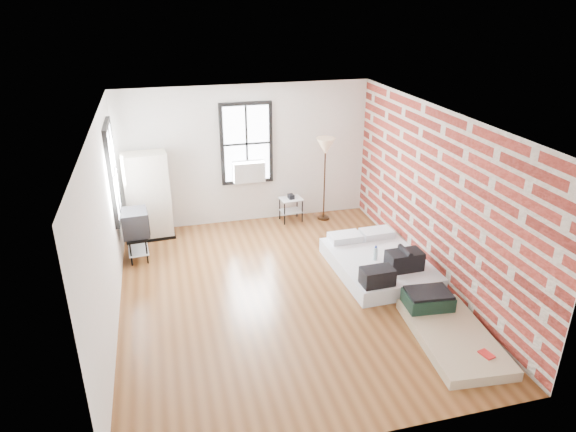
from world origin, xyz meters
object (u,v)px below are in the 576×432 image
object	(u,v)px
tv_stand	(136,225)
floor_lamp	(325,150)
mattress_main	(379,263)
wardrobe	(148,197)
mattress_bare	(447,327)
side_table	(291,203)

from	to	relation	value
tv_stand	floor_lamp	bearing A→B (deg)	8.63
mattress_main	wardrobe	xyz separation A→B (m)	(-3.72, 2.39, 0.67)
mattress_bare	wardrobe	xyz separation A→B (m)	(-3.92, 4.24, 0.72)
mattress_main	wardrobe	distance (m)	4.47
mattress_bare	floor_lamp	bearing A→B (deg)	100.54
mattress_main	wardrobe	world-z (taller)	wardrobe
wardrobe	side_table	distance (m)	2.86
mattress_bare	floor_lamp	xyz separation A→B (m)	(-0.40, 4.24, 1.37)
floor_lamp	tv_stand	bearing A→B (deg)	-167.53
mattress_main	wardrobe	bearing A→B (deg)	145.58
mattress_main	mattress_bare	size ratio (longest dim) A/B	1.07
mattress_main	side_table	world-z (taller)	mattress_main
mattress_bare	floor_lamp	distance (m)	4.48
wardrobe	floor_lamp	world-z (taller)	floor_lamp
floor_lamp	tv_stand	size ratio (longest dim) A/B	1.91
mattress_bare	wardrobe	distance (m)	5.82
floor_lamp	side_table	bearing A→B (deg)	174.22
side_table	tv_stand	xyz separation A→B (m)	(-3.06, -0.90, 0.26)
mattress_main	tv_stand	xyz separation A→B (m)	(-3.96, 1.56, 0.47)
wardrobe	floor_lamp	xyz separation A→B (m)	(3.51, 0.00, 0.65)
wardrobe	tv_stand	distance (m)	0.88
mattress_bare	floor_lamp	world-z (taller)	floor_lamp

